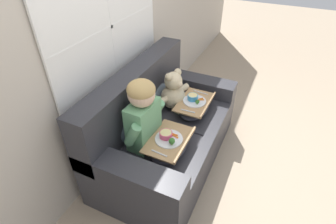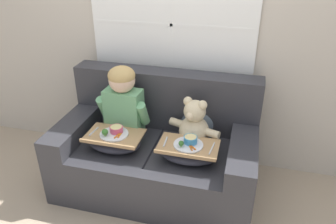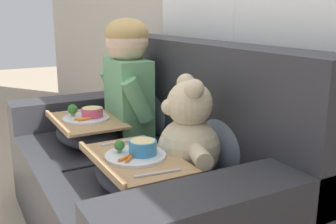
% 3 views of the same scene
% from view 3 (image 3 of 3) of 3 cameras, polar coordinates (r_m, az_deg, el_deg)
% --- Properties ---
extents(couch, '(1.69, 0.93, 0.99)m').
position_cam_3_polar(couch, '(1.94, -2.52, -9.22)').
color(couch, '#2D2D33').
rests_on(couch, ground_plane).
extents(throw_pillow_behind_child, '(0.35, 0.17, 0.37)m').
position_cam_3_polar(throw_pillow_behind_child, '(2.21, -1.31, 1.18)').
color(throw_pillow_behind_child, slate).
rests_on(throw_pillow_behind_child, couch).
extents(throw_pillow_behind_teddy, '(0.36, 0.17, 0.37)m').
position_cam_3_polar(throw_pillow_behind_teddy, '(1.70, 8.41, -2.96)').
color(throw_pillow_behind_teddy, slate).
rests_on(throw_pillow_behind_teddy, couch).
extents(child_figure, '(0.46, 0.23, 0.64)m').
position_cam_3_polar(child_figure, '(2.10, -5.88, 5.54)').
color(child_figure, '#66A370').
rests_on(child_figure, couch).
extents(teddy_bear, '(0.46, 0.33, 0.43)m').
position_cam_3_polar(teddy_bear, '(1.60, 2.88, -3.51)').
color(teddy_bear, beige).
rests_on(teddy_bear, couch).
extents(lap_tray_child, '(0.47, 0.31, 0.21)m').
position_cam_3_polar(lap_tray_child, '(2.08, -11.74, -2.62)').
color(lap_tray_child, '#2D2D38').
rests_on(lap_tray_child, child_figure).
extents(lap_tray_teddy, '(0.47, 0.30, 0.20)m').
position_cam_3_polar(lap_tray_teddy, '(1.53, -4.70, -8.61)').
color(lap_tray_teddy, '#2D2D38').
rests_on(lap_tray_teddy, teddy_bear).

